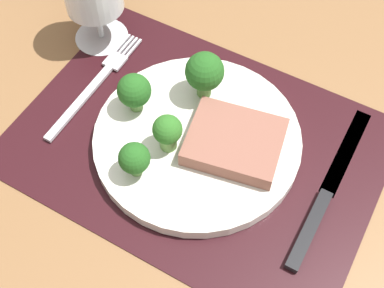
{
  "coord_description": "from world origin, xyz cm",
  "views": [
    {
      "loc": [
        15.57,
        -28.84,
        50.64
      ],
      "look_at": [
        0.05,
        -1.32,
        1.9
      ],
      "focal_mm": 47.63,
      "sensor_mm": 36.0,
      "label": 1
    }
  ],
  "objects_px": {
    "steak": "(235,142)",
    "fork": "(96,83)",
    "knife": "(325,197)",
    "plate": "(197,139)"
  },
  "relations": [
    {
      "from": "plate",
      "to": "fork",
      "type": "height_order",
      "value": "plate"
    },
    {
      "from": "steak",
      "to": "fork",
      "type": "relative_size",
      "value": 0.54
    },
    {
      "from": "plate",
      "to": "steak",
      "type": "distance_m",
      "value": 0.05
    },
    {
      "from": "plate",
      "to": "fork",
      "type": "relative_size",
      "value": 1.26
    },
    {
      "from": "plate",
      "to": "fork",
      "type": "bearing_deg",
      "value": 174.78
    },
    {
      "from": "plate",
      "to": "steak",
      "type": "relative_size",
      "value": 2.32
    },
    {
      "from": "knife",
      "to": "plate",
      "type": "bearing_deg",
      "value": -176.0
    },
    {
      "from": "plate",
      "to": "fork",
      "type": "distance_m",
      "value": 0.16
    },
    {
      "from": "fork",
      "to": "knife",
      "type": "distance_m",
      "value": 0.31
    },
    {
      "from": "steak",
      "to": "knife",
      "type": "bearing_deg",
      "value": -0.96
    }
  ]
}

